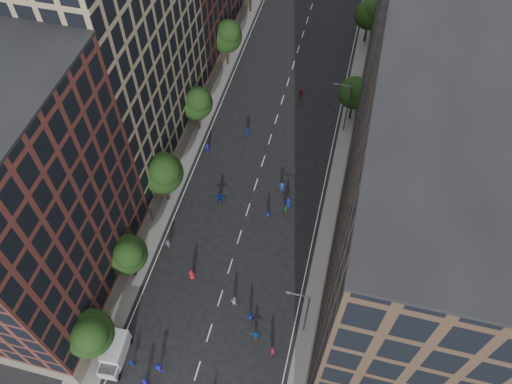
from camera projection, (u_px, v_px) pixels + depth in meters
ground at (269, 142)px, 76.13m from camera, size 240.00×240.00×0.00m
sidewalk_left at (209, 95)px, 82.12m from camera, size 4.00×105.00×0.15m
sidewalk_right at (354, 121)px, 78.67m from camera, size 4.00×105.00×0.15m
bldg_left_a at (23, 215)px, 50.07m from camera, size 14.00×22.00×30.00m
bldg_left_b at (115, 51)px, 62.31m from camera, size 14.00×26.00×34.00m
bldg_right_a at (417, 246)px, 44.50m from camera, size 14.00×30.00×36.00m
bldg_right_b at (427, 57)px, 62.44m from camera, size 14.00×28.00×33.00m
tree_left_0 at (90, 334)px, 52.06m from camera, size 5.20×5.20×8.83m
tree_left_1 at (128, 254)px, 58.17m from camera, size 4.80×4.80×8.21m
tree_left_2 at (163, 172)px, 64.42m from camera, size 5.60×5.60×9.45m
tree_left_3 at (197, 102)px, 72.95m from camera, size 5.00×5.00×8.58m
tree_left_4 at (227, 35)px, 81.95m from camera, size 5.40×5.40×9.08m
tree_right_a at (356, 92)px, 74.50m from camera, size 5.00×5.00×8.39m
tree_right_b at (371, 14)px, 85.77m from camera, size 5.20×5.20×8.83m
streetlamp_near at (305, 312)px, 54.33m from camera, size 2.64×0.22×9.06m
streetlamp_far at (346, 106)px, 73.37m from camera, size 2.64×0.22×9.06m
cargo_van at (114, 353)px, 55.41m from camera, size 2.69×5.18×2.68m
skater_0 at (145, 383)px, 54.00m from camera, size 1.04×0.89×1.81m
skater_2 at (250, 316)px, 58.55m from camera, size 1.02×0.90×1.74m
skater_3 at (159, 369)px, 54.90m from camera, size 1.34×1.06×1.82m
skater_4 at (132, 364)px, 55.33m from camera, size 1.00×0.65×1.59m
skater_5 at (256, 335)px, 57.27m from camera, size 1.48×0.69×1.54m
skater_6 at (192, 275)px, 61.72m from camera, size 0.91×0.61×1.82m
skater_7 at (272, 351)px, 56.02m from camera, size 0.77×0.62×1.86m
skater_8 at (234, 301)px, 59.73m from camera, size 0.83×0.67×1.64m
skater_9 at (168, 244)px, 64.47m from camera, size 1.11×0.82×1.54m
skater_10 at (286, 209)px, 67.61m from camera, size 1.09×0.78×1.72m
skater_11 at (219, 198)px, 68.66m from camera, size 1.82×1.01×1.87m
skater_12 at (288, 203)px, 68.22m from camera, size 0.95×0.69×1.82m
skater_13 at (207, 148)px, 74.22m from camera, size 0.70×0.55×1.69m
skater_14 at (268, 214)px, 67.28m from camera, size 0.83×0.69×1.57m
skater_15 at (282, 187)px, 69.89m from camera, size 1.16×0.82×1.63m
skater_16 at (247, 132)px, 76.07m from camera, size 1.13×0.70×1.80m
skater_17 at (301, 93)px, 81.32m from camera, size 1.59×1.07×1.64m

